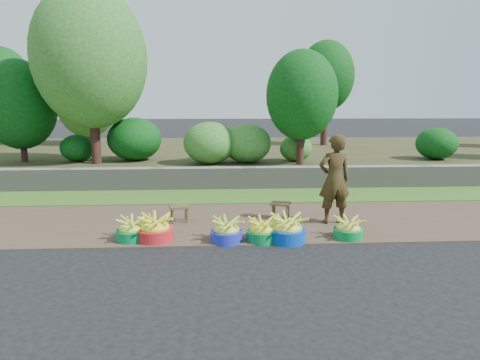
{
  "coord_description": "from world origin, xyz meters",
  "views": [
    {
      "loc": [
        -0.74,
        -5.6,
        2.03
      ],
      "look_at": [
        -0.37,
        1.3,
        0.75
      ],
      "focal_mm": 30.0,
      "sensor_mm": 36.0,
      "label": 1
    }
  ],
  "objects": [
    {
      "name": "stool_left",
      "position": [
        -1.44,
        1.26,
        0.25
      ],
      "size": [
        0.38,
        0.32,
        0.29
      ],
      "rotation": [
        0.0,
        0.0,
        0.23
      ],
      "color": "brown",
      "rests_on": "dirt_shoulder"
    },
    {
      "name": "dirt_shoulder",
      "position": [
        0.0,
        1.25,
        0.01
      ],
      "size": [
        80.0,
        2.5,
        0.02
      ],
      "primitive_type": "cube",
      "color": "#4E3C2E",
      "rests_on": "ground"
    },
    {
      "name": "basin_b",
      "position": [
        -1.72,
        0.31,
        0.18
      ],
      "size": [
        0.55,
        0.55,
        0.41
      ],
      "color": "red",
      "rests_on": "ground"
    },
    {
      "name": "retaining_wall",
      "position": [
        0.0,
        4.1,
        0.28
      ],
      "size": [
        80.0,
        0.35,
        0.55
      ],
      "primitive_type": "cube",
      "color": "gray",
      "rests_on": "ground"
    },
    {
      "name": "vegetation",
      "position": [
        -1.88,
        8.27,
        2.52
      ],
      "size": [
        35.8,
        8.34,
        4.56
      ],
      "color": "#321B16",
      "rests_on": "earth_bank"
    },
    {
      "name": "ground_plane",
      "position": [
        0.0,
        0.0,
        0.0
      ],
      "size": [
        120.0,
        120.0,
        0.0
      ],
      "primitive_type": "plane",
      "color": "black",
      "rests_on": "ground"
    },
    {
      "name": "basin_f",
      "position": [
        1.25,
        0.24,
        0.15
      ],
      "size": [
        0.46,
        0.46,
        0.34
      ],
      "color": "#0B843B",
      "rests_on": "ground"
    },
    {
      "name": "basin_c",
      "position": [
        -0.63,
        0.21,
        0.16
      ],
      "size": [
        0.49,
        0.49,
        0.37
      ],
      "color": "#202EBF",
      "rests_on": "ground"
    },
    {
      "name": "basin_d",
      "position": [
        -0.1,
        0.21,
        0.16
      ],
      "size": [
        0.47,
        0.47,
        0.35
      ],
      "color": "#0B7F3B",
      "rests_on": "ground"
    },
    {
      "name": "vendor_woman",
      "position": [
        1.24,
        1.05,
        0.79
      ],
      "size": [
        0.59,
        0.42,
        1.55
      ],
      "primitive_type": "imported",
      "rotation": [
        0.0,
        0.0,
        3.23
      ],
      "color": "black",
      "rests_on": "dirt_shoulder"
    },
    {
      "name": "basin_e",
      "position": [
        0.29,
        0.17,
        0.19
      ],
      "size": [
        0.55,
        0.55,
        0.41
      ],
      "color": "#0A3FC1",
      "rests_on": "ground"
    },
    {
      "name": "stool_right",
      "position": [
        0.37,
        1.36,
        0.26
      ],
      "size": [
        0.4,
        0.35,
        0.3
      ],
      "rotation": [
        0.0,
        0.0,
        -0.31
      ],
      "color": "brown",
      "rests_on": "dirt_shoulder"
    },
    {
      "name": "basin_a",
      "position": [
        -2.07,
        0.34,
        0.16
      ],
      "size": [
        0.49,
        0.49,
        0.36
      ],
      "color": "#067C3E",
      "rests_on": "ground"
    },
    {
      "name": "earth_bank",
      "position": [
        0.0,
        9.0,
        0.25
      ],
      "size": [
        80.0,
        10.0,
        0.5
      ],
      "primitive_type": "cube",
      "color": "#3B3B1F",
      "rests_on": "ground"
    },
    {
      "name": "grass_verge",
      "position": [
        0.0,
        3.25,
        0.02
      ],
      "size": [
        80.0,
        1.5,
        0.04
      ],
      "primitive_type": "cube",
      "color": "#3E6C21",
      "rests_on": "ground"
    }
  ]
}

